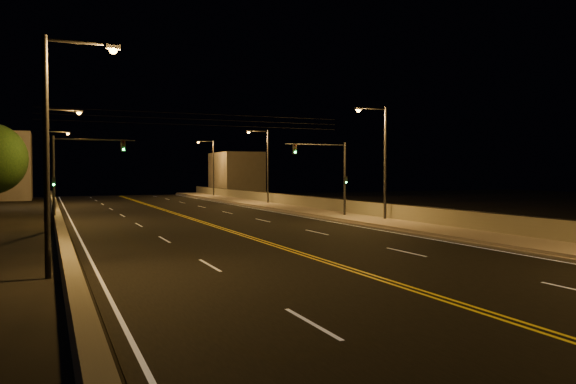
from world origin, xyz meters
name	(u,v)px	position (x,y,z in m)	size (l,w,h in m)	color
ground	(505,320)	(0.00, 0.00, 0.00)	(160.00, 160.00, 0.00)	black
road	(242,235)	(0.00, 20.00, 0.01)	(18.00, 120.00, 0.02)	black
sidewalk	(401,225)	(10.80, 20.00, 0.15)	(3.60, 120.00, 0.30)	gray
curb	(376,228)	(8.93, 20.00, 0.07)	(0.14, 120.00, 0.15)	gray
parapet_wall	(422,215)	(12.45, 20.00, 0.80)	(0.30, 120.00, 1.00)	gray
jersey_barrier	(61,235)	(-9.57, 20.00, 0.44)	(0.45, 120.00, 0.88)	gray
distant_building_right	(236,174)	(16.50, 71.88, 3.31)	(6.00, 10.00, 6.61)	gray
parapet_rail	(422,207)	(12.45, 20.00, 1.33)	(0.06, 0.06, 120.00)	black
lane_markings	(242,235)	(0.00, 19.93, 0.02)	(17.32, 116.00, 0.00)	silver
streetlight_1	(382,155)	(11.49, 23.37, 4.78)	(2.55, 0.28, 8.17)	#2D2D33
streetlight_2	(265,161)	(11.49, 46.26, 4.78)	(2.55, 0.28, 8.17)	#2D2D33
streetlight_3	(211,164)	(11.49, 67.77, 4.78)	(2.55, 0.28, 8.17)	#2D2D33
streetlight_4	(56,137)	(-9.89, 10.23, 4.78)	(2.55, 0.28, 8.17)	#2D2D33
streetlight_5	(51,155)	(-9.89, 32.74, 4.78)	(2.55, 0.28, 8.17)	#2D2D33
streetlight_6	(50,161)	(-9.89, 55.93, 4.78)	(2.55, 0.28, 8.17)	#2D2D33
traffic_signal_right	(333,170)	(9.98, 27.78, 3.74)	(5.11, 0.31, 5.88)	#2D2D33
traffic_signal_left	(71,170)	(-8.78, 27.78, 3.74)	(5.11, 0.31, 5.88)	#2D2D33
overhead_wires	(200,119)	(0.00, 29.50, 7.40)	(22.00, 0.03, 0.83)	black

